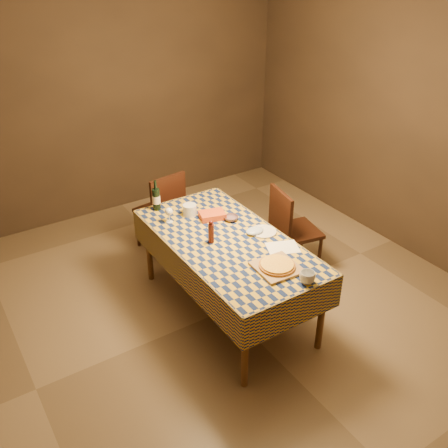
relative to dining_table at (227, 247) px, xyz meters
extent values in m
plane|color=brown|center=(0.00, 0.00, -0.69)|extent=(5.00, 5.00, 0.00)
cube|color=#34271D|center=(0.00, 2.50, 0.66)|extent=(4.50, 0.10, 2.70)
cube|color=#34271D|center=(2.25, 0.00, 0.66)|extent=(0.10, 5.00, 2.70)
cylinder|color=brown|center=(-0.38, -0.83, -0.32)|extent=(0.06, 0.06, 0.75)
cylinder|color=brown|center=(0.38, -0.83, -0.32)|extent=(0.06, 0.06, 0.75)
cylinder|color=brown|center=(-0.38, 0.83, -0.32)|extent=(0.06, 0.06, 0.75)
cylinder|color=brown|center=(0.38, 0.83, -0.32)|extent=(0.06, 0.06, 0.75)
cube|color=brown|center=(0.00, 0.00, 0.05)|extent=(0.90, 1.80, 0.03)
cube|color=brown|center=(0.00, 0.00, 0.07)|extent=(0.92, 1.82, 0.02)
cube|color=brown|center=(0.00, -0.92, -0.07)|extent=(0.94, 0.01, 0.30)
cube|color=brown|center=(0.00, 0.92, -0.07)|extent=(0.94, 0.01, 0.30)
cube|color=brown|center=(-0.47, 0.00, -0.07)|extent=(0.01, 1.84, 0.30)
cube|color=brown|center=(0.47, 0.00, -0.07)|extent=(0.01, 1.84, 0.30)
cube|color=#977347|center=(0.09, -0.57, 0.09)|extent=(0.35, 0.35, 0.02)
cylinder|color=#985719|center=(0.09, -0.57, 0.11)|extent=(0.33, 0.33, 0.02)
cylinder|color=gold|center=(0.09, -0.57, 0.12)|extent=(0.30, 0.30, 0.01)
cylinder|color=#4D1611|center=(-0.14, 0.04, 0.16)|extent=(0.06, 0.06, 0.17)
sphere|color=#4D1611|center=(-0.14, 0.04, 0.27)|extent=(0.04, 0.04, 0.04)
imported|color=#634853|center=(0.21, 0.26, 0.10)|extent=(0.17, 0.17, 0.04)
cylinder|color=white|center=(-0.28, 0.54, 0.08)|extent=(0.08, 0.08, 0.00)
cylinder|color=white|center=(-0.28, 0.54, 0.12)|extent=(0.01, 0.01, 0.07)
sphere|color=white|center=(-0.28, 0.54, 0.19)|extent=(0.07, 0.07, 0.07)
ellipsoid|color=#440809|center=(-0.28, 0.54, 0.18)|extent=(0.05, 0.05, 0.03)
cylinder|color=black|center=(-0.26, 0.82, 0.18)|extent=(0.08, 0.08, 0.21)
cylinder|color=black|center=(-0.26, 0.82, 0.33)|extent=(0.03, 0.03, 0.09)
cylinder|color=beige|center=(-0.26, 0.82, 0.18)|extent=(0.08, 0.08, 0.08)
cylinder|color=silver|center=(-0.05, 0.56, 0.13)|extent=(0.15, 0.15, 0.11)
cube|color=#C54619|center=(0.09, 0.39, 0.11)|extent=(0.26, 0.21, 0.06)
cylinder|color=silver|center=(0.34, -0.07, 0.08)|extent=(0.30, 0.30, 0.01)
imported|color=silver|center=(0.17, -0.84, 0.12)|extent=(0.15, 0.15, 0.09)
cube|color=white|center=(0.32, -0.36, 0.08)|extent=(0.32, 0.28, 0.00)
ellipsoid|color=#ABC0DB|center=(0.26, -0.04, 0.10)|extent=(0.20, 0.17, 0.05)
cube|color=black|center=(-0.02, 1.32, -0.24)|extent=(0.47, 0.47, 0.04)
cube|color=black|center=(0.01, 1.12, 0.01)|extent=(0.42, 0.09, 0.46)
cylinder|color=black|center=(0.13, 1.52, -0.48)|extent=(0.04, 0.04, 0.43)
cylinder|color=black|center=(-0.22, 1.47, -0.48)|extent=(0.04, 0.04, 0.43)
cylinder|color=black|center=(0.18, 1.16, -0.48)|extent=(0.04, 0.04, 0.43)
cylinder|color=black|center=(-0.17, 1.11, -0.48)|extent=(0.04, 0.04, 0.43)
cube|color=black|center=(0.96, 0.18, -0.24)|extent=(0.49, 0.49, 0.04)
cube|color=black|center=(0.76, 0.22, 0.01)|extent=(0.11, 0.42, 0.46)
cylinder|color=black|center=(1.10, -0.03, -0.48)|extent=(0.04, 0.04, 0.43)
cylinder|color=black|center=(1.17, 0.33, -0.48)|extent=(0.04, 0.04, 0.43)
cylinder|color=black|center=(0.75, 0.04, -0.48)|extent=(0.04, 0.04, 0.43)
cylinder|color=black|center=(0.82, 0.39, -0.48)|extent=(0.04, 0.04, 0.43)
camera|label=1|loc=(-1.99, -3.05, 2.33)|focal=40.00mm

